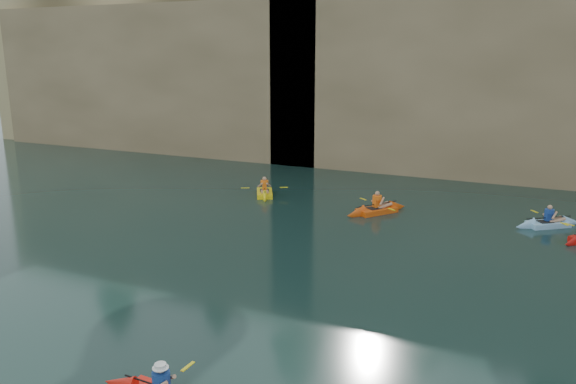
% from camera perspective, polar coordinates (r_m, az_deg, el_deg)
% --- Properties ---
extents(ground, '(160.00, 160.00, 0.00)m').
position_cam_1_polar(ground, '(13.67, -3.58, -16.73)').
color(ground, black).
rests_on(ground, ground).
extents(cliff, '(70.00, 16.00, 12.00)m').
position_cam_1_polar(cliff, '(40.74, 16.83, 12.06)').
color(cliff, tan).
rests_on(cliff, ground).
extents(cliff_slab_west, '(26.00, 2.40, 10.56)m').
position_cam_1_polar(cliff_slab_west, '(41.74, -13.76, 11.29)').
color(cliff_slab_west, '#97805B').
rests_on(cliff_slab_west, ground).
extents(cliff_slab_center, '(24.00, 2.40, 11.40)m').
position_cam_1_polar(cliff_slab_center, '(33.17, 18.47, 11.10)').
color(cliff_slab_center, '#97805B').
rests_on(cliff_slab_center, ground).
extents(sea_cave_west, '(4.50, 1.00, 4.00)m').
position_cam_1_polar(sea_cave_west, '(40.30, -11.80, 6.62)').
color(sea_cave_west, black).
rests_on(sea_cave_west, ground).
extents(sea_cave_center, '(3.50, 1.00, 3.20)m').
position_cam_1_polar(sea_cave_center, '(34.12, 7.74, 4.81)').
color(sea_cave_center, black).
rests_on(sea_cave_center, ground).
extents(kayaker_orange, '(2.52, 3.08, 1.24)m').
position_cam_1_polar(kayaker_orange, '(25.35, 9.00, -1.79)').
color(kayaker_orange, '#DF4E0E').
rests_on(kayaker_orange, ground).
extents(kayaker_yellow, '(2.12, 2.91, 1.19)m').
position_cam_1_polar(kayaker_yellow, '(28.12, -2.40, -0.06)').
color(kayaker_yellow, yellow).
rests_on(kayaker_yellow, ground).
extents(kayaker_ltblue_mid, '(2.82, 2.37, 1.14)m').
position_cam_1_polar(kayaker_ltblue_mid, '(25.47, 24.91, -2.91)').
color(kayaker_ltblue_mid, '#91C9F3').
rests_on(kayaker_ltblue_mid, ground).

